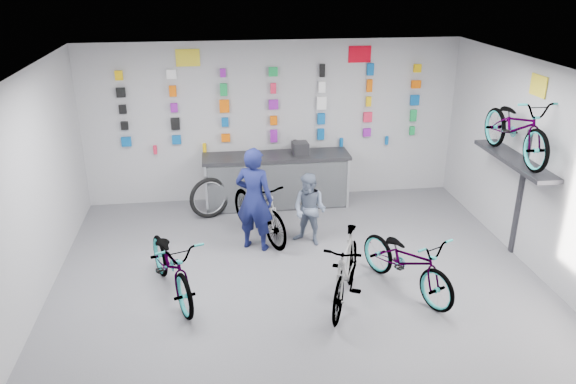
{
  "coord_description": "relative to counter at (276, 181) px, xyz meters",
  "views": [
    {
      "loc": [
        -1.1,
        -6.17,
        4.25
      ],
      "look_at": [
        -0.07,
        1.4,
        1.14
      ],
      "focal_mm": 35.0,
      "sensor_mm": 36.0,
      "label": 1
    }
  ],
  "objects": [
    {
      "name": "floor",
      "position": [
        0.0,
        -3.54,
        -0.49
      ],
      "size": [
        8.0,
        8.0,
        0.0
      ],
      "primitive_type": "plane",
      "color": "#57575D",
      "rests_on": "ground"
    },
    {
      "name": "ceiling",
      "position": [
        0.0,
        -3.54,
        2.51
      ],
      "size": [
        8.0,
        8.0,
        0.0
      ],
      "primitive_type": "plane",
      "rotation": [
        3.14,
        0.0,
        0.0
      ],
      "color": "white",
      "rests_on": "wall_back"
    },
    {
      "name": "wall_back",
      "position": [
        0.0,
        0.46,
        1.01
      ],
      "size": [
        7.0,
        0.0,
        7.0
      ],
      "primitive_type": "plane",
      "rotation": [
        1.57,
        0.0,
        0.0
      ],
      "color": "silver",
      "rests_on": "floor"
    },
    {
      "name": "wall_left",
      "position": [
        -3.5,
        -3.54,
        1.01
      ],
      "size": [
        0.0,
        8.0,
        8.0
      ],
      "primitive_type": "plane",
      "rotation": [
        1.57,
        0.0,
        1.57
      ],
      "color": "silver",
      "rests_on": "floor"
    },
    {
      "name": "wall_right",
      "position": [
        3.5,
        -3.54,
        1.01
      ],
      "size": [
        0.0,
        8.0,
        8.0
      ],
      "primitive_type": "plane",
      "rotation": [
        1.57,
        0.0,
        -1.57
      ],
      "color": "silver",
      "rests_on": "floor"
    },
    {
      "name": "counter",
      "position": [
        0.0,
        0.0,
        0.0
      ],
      "size": [
        2.7,
        0.66,
        1.0
      ],
      "color": "black",
      "rests_on": "floor"
    },
    {
      "name": "merch_wall",
      "position": [
        0.0,
        0.39,
        1.3
      ],
      "size": [
        5.57,
        0.08,
        1.57
      ],
      "color": "#0857A4",
      "rests_on": "wall_back"
    },
    {
      "name": "wall_bracket",
      "position": [
        3.33,
        -2.34,
        0.98
      ],
      "size": [
        0.39,
        1.9,
        2.0
      ],
      "color": "#333338",
      "rests_on": "wall_right"
    },
    {
      "name": "sign_left",
      "position": [
        -1.5,
        0.44,
        2.23
      ],
      "size": [
        0.42,
        0.02,
        0.3
      ],
      "primitive_type": "cube",
      "color": "yellow",
      "rests_on": "wall_back"
    },
    {
      "name": "sign_right",
      "position": [
        1.6,
        0.44,
        2.23
      ],
      "size": [
        0.42,
        0.02,
        0.3
      ],
      "primitive_type": "cube",
      "color": "red",
      "rests_on": "wall_back"
    },
    {
      "name": "sign_side",
      "position": [
        3.48,
        -2.34,
        2.16
      ],
      "size": [
        0.02,
        0.4,
        0.3
      ],
      "primitive_type": "cube",
      "color": "yellow",
      "rests_on": "wall_right"
    },
    {
      "name": "bike_left",
      "position": [
        -1.77,
        -2.88,
        -0.01
      ],
      "size": [
        1.2,
        1.92,
        0.95
      ],
      "primitive_type": "imported",
      "rotation": [
        0.0,
        0.0,
        0.34
      ],
      "color": "gray",
      "rests_on": "floor"
    },
    {
      "name": "bike_center",
      "position": [
        0.53,
        -3.39,
        0.01
      ],
      "size": [
        1.1,
        1.72,
        1.0
      ],
      "primitive_type": "imported",
      "rotation": [
        0.0,
        0.0,
        -0.41
      ],
      "color": "gray",
      "rests_on": "floor"
    },
    {
      "name": "bike_right",
      "position": [
        1.44,
        -3.2,
        -0.02
      ],
      "size": [
        1.29,
        1.85,
        0.92
      ],
      "primitive_type": "imported",
      "rotation": [
        0.0,
        0.0,
        0.43
      ],
      "color": "gray",
      "rests_on": "floor"
    },
    {
      "name": "bike_service",
      "position": [
        -0.44,
        -1.29,
        0.03
      ],
      "size": [
        1.16,
        1.78,
        1.04
      ],
      "primitive_type": "imported",
      "rotation": [
        0.0,
        0.0,
        0.43
      ],
      "color": "gray",
      "rests_on": "floor"
    },
    {
      "name": "bike_wall",
      "position": [
        3.25,
        -2.34,
        1.57
      ],
      "size": [
        0.63,
        1.8,
        0.95
      ],
      "primitive_type": "imported",
      "color": "gray",
      "rests_on": "wall_bracket"
    },
    {
      "name": "clerk",
      "position": [
        -0.54,
        -1.65,
        0.36
      ],
      "size": [
        0.73,
        0.63,
        1.68
      ],
      "primitive_type": "imported",
      "rotation": [
        0.0,
        0.0,
        2.68
      ],
      "color": "#12174A",
      "rests_on": "floor"
    },
    {
      "name": "customer",
      "position": [
        0.35,
        -1.61,
        0.11
      ],
      "size": [
        0.73,
        0.71,
        1.19
      ],
      "primitive_type": "imported",
      "rotation": [
        0.0,
        0.0,
        -0.63
      ],
      "color": "slate",
      "rests_on": "floor"
    },
    {
      "name": "spare_wheel",
      "position": [
        -1.25,
        -0.37,
        -0.12
      ],
      "size": [
        0.74,
        0.39,
        0.75
      ],
      "rotation": [
        0.0,
        0.0,
        0.36
      ],
      "color": "black",
      "rests_on": "floor"
    },
    {
      "name": "register",
      "position": [
        0.45,
        0.01,
        0.62
      ],
      "size": [
        0.3,
        0.31,
        0.22
      ],
      "primitive_type": "cube",
      "rotation": [
        0.0,
        0.0,
        0.05
      ],
      "color": "black",
      "rests_on": "counter"
    }
  ]
}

